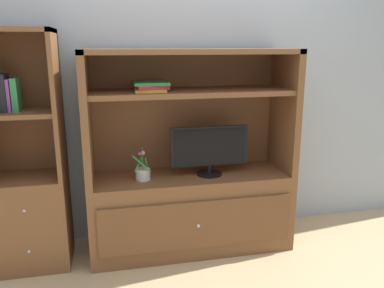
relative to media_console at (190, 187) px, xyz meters
name	(u,v)px	position (x,y,z in m)	size (l,w,h in m)	color
ground_plane	(203,273)	(0.00, -0.41, -0.49)	(8.00, 8.00, 0.00)	tan
painted_rear_wall	(181,64)	(0.00, 0.34, 0.91)	(6.00, 0.10, 2.80)	#9EA8B2
media_console	(190,187)	(0.00, 0.00, 0.00)	(1.52, 0.52, 1.52)	brown
tv_monitor	(210,149)	(0.14, -0.04, 0.31)	(0.59, 0.19, 0.37)	black
potted_plant	(143,173)	(-0.36, -0.05, 0.16)	(0.13, 0.13, 0.24)	beige
magazine_stack	(150,86)	(-0.29, -0.01, 0.78)	(0.24, 0.29, 0.06)	gold
bookshelf_tall	(29,192)	(-1.16, 0.00, 0.06)	(0.51, 0.41, 1.65)	brown
upright_book_row	(2,93)	(-1.26, -0.01, 0.76)	(0.20, 0.17, 0.28)	silver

